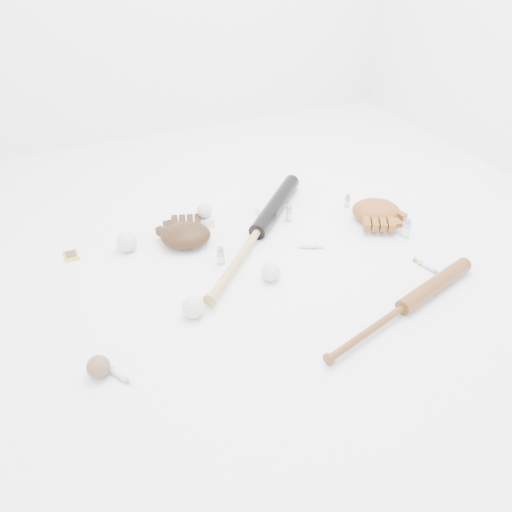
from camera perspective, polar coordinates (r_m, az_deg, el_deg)
name	(u,v)px	position (r m, az deg, el deg)	size (l,w,h in m)	color
bat_dark	(258,231)	(2.11, 0.19, 2.84)	(1.02, 0.07, 0.07)	black
bat_wood	(403,307)	(1.81, 16.49, -5.61)	(0.81, 0.06, 0.06)	brown
glove_dark	(186,235)	(2.09, -8.04, 2.39)	(0.25, 0.25, 0.09)	#321D0D
glove_tan	(376,211)	(2.30, 13.56, 5.07)	(0.25, 0.25, 0.09)	brown
trading_card	(71,256)	(2.16, -20.38, 0.03)	(0.06, 0.08, 0.00)	gold
pedestal	(205,221)	(2.23, -5.84, 4.02)	(0.07, 0.07, 0.04)	white
baseball_on_pedestal	(204,210)	(2.20, -5.92, 5.20)	(0.07, 0.07, 0.07)	silver
baseball_left	(193,307)	(1.73, -7.16, -5.81)	(0.08, 0.08, 0.08)	silver
baseball_upper	(127,242)	(2.10, -14.54, 1.57)	(0.08, 0.08, 0.08)	silver
baseball_mid	(271,272)	(1.88, 1.70, -1.81)	(0.07, 0.07, 0.07)	silver
baseball_aged	(98,367)	(1.61, -17.56, -12.00)	(0.07, 0.07, 0.07)	brown
syringe_0	(118,375)	(1.60, -15.45, -13.00)	(0.15, 0.03, 0.02)	#ADBCC6
syringe_1	(309,247)	(2.08, 6.07, 1.07)	(0.14, 0.02, 0.02)	#ADBCC6
syringe_2	(258,213)	(2.30, 0.24, 4.98)	(0.14, 0.02, 0.02)	#ADBCC6
syringe_3	(428,267)	(2.06, 19.03, -1.18)	(0.15, 0.03, 0.02)	#ADBCC6
vial_0	(347,201)	(2.38, 10.38, 6.25)	(0.02, 0.02, 0.06)	#A9B1B9
vial_1	(272,213)	(2.25, 1.82, 4.89)	(0.02, 0.02, 0.06)	#A9B1B9
vial_2	(289,213)	(2.24, 3.79, 4.89)	(0.03, 0.03, 0.08)	#A9B1B9
vial_3	(406,228)	(2.21, 16.80, 3.06)	(0.04, 0.04, 0.08)	#A9B1B9
vial_4	(221,255)	(1.97, -4.06, 0.06)	(0.03, 0.03, 0.08)	#A9B1B9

